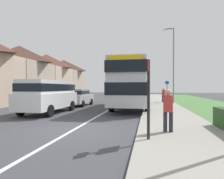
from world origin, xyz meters
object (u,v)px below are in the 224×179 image
(double_decker_bus, at_px, (132,83))
(street_lamp_mid, at_px, (172,61))
(parked_van_white, at_px, (49,94))
(parked_car_silver, at_px, (78,96))
(bus_stop_sign, at_px, (148,94))
(pedestrian_at_stop, at_px, (168,108))
(pedestrian_walking_away, at_px, (164,94))
(cycle_route_sign, at_px, (167,90))

(double_decker_bus, distance_m, street_lamp_mid, 6.30)
(parked_van_white, relative_size, parked_car_silver, 1.27)
(street_lamp_mid, bearing_deg, parked_van_white, -135.80)
(parked_car_silver, bearing_deg, bus_stop_sign, -60.23)
(parked_car_silver, distance_m, pedestrian_at_stop, 12.61)
(double_decker_bus, distance_m, parked_car_silver, 5.47)
(street_lamp_mid, bearing_deg, pedestrian_walking_away, 125.55)
(double_decker_bus, relative_size, cycle_route_sign, 4.10)
(pedestrian_at_stop, height_order, bus_stop_sign, bus_stop_sign)
(double_decker_bus, distance_m, pedestrian_at_stop, 9.55)
(double_decker_bus, relative_size, pedestrian_walking_away, 6.19)
(parked_van_white, distance_m, parked_car_silver, 5.40)
(cycle_route_sign, bearing_deg, double_decker_bus, -116.21)
(parked_car_silver, xyz_separation_m, pedestrian_walking_away, (8.18, 4.54, 0.09))
(double_decker_bus, height_order, parked_car_silver, double_decker_bus)
(parked_car_silver, relative_size, cycle_route_sign, 1.68)
(pedestrian_walking_away, bearing_deg, cycle_route_sign, 70.96)
(cycle_route_sign, bearing_deg, street_lamp_mid, -83.10)
(bus_stop_sign, xyz_separation_m, cycle_route_sign, (2.13, 17.42, -0.11))
(parked_car_silver, bearing_deg, pedestrian_walking_away, 29.03)
(cycle_route_sign, bearing_deg, pedestrian_walking_away, -109.04)
(pedestrian_walking_away, bearing_deg, parked_van_white, -129.73)
(pedestrian_at_stop, bearing_deg, bus_stop_sign, -121.53)
(double_decker_bus, bearing_deg, bus_stop_sign, -82.69)
(parked_car_silver, height_order, bus_stop_sign, bus_stop_sign)
(parked_car_silver, height_order, pedestrian_at_stop, pedestrian_at_stop)
(street_lamp_mid, bearing_deg, bus_stop_sign, -99.30)
(pedestrian_walking_away, height_order, street_lamp_mid, street_lamp_mid)
(double_decker_bus, height_order, street_lamp_mid, street_lamp_mid)
(parked_car_silver, height_order, pedestrian_walking_away, pedestrian_walking_away)
(parked_car_silver, distance_m, cycle_route_sign, 10.55)
(pedestrian_at_stop, bearing_deg, pedestrian_walking_away, 86.41)
(pedestrian_at_stop, distance_m, street_lamp_mid, 14.27)
(parked_van_white, bearing_deg, pedestrian_walking_away, 50.27)
(pedestrian_at_stop, xyz_separation_m, bus_stop_sign, (-0.70, -1.14, 0.56))
(parked_van_white, xyz_separation_m, cycle_route_sign, (8.74, 11.35, 0.12))
(pedestrian_at_stop, xyz_separation_m, street_lamp_mid, (1.73, 13.73, 3.50))
(parked_van_white, xyz_separation_m, pedestrian_at_stop, (7.32, -4.93, -0.33))
(double_decker_bus, bearing_deg, parked_van_white, -140.68)
(parked_van_white, relative_size, pedestrian_at_stop, 3.22)
(cycle_route_sign, relative_size, street_lamp_mid, 0.32)
(parked_car_silver, xyz_separation_m, cycle_route_sign, (8.68, 5.97, 0.54))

